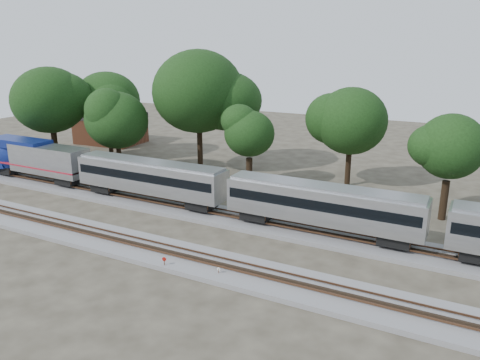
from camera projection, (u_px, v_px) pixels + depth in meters
The scene contains 15 objects.
ground at pixel (185, 238), 43.57m from camera, with size 160.00×160.00×0.00m, color #383328.
track_far at pixel (218, 215), 48.61m from camera, with size 160.00×5.00×0.73m.
track_near at pixel (159, 252), 40.11m from camera, with size 160.00×5.00×0.73m.
train at pixel (324, 204), 42.71m from camera, with size 95.06×3.28×4.84m.
switch_stand_red at pixel (164, 262), 37.24m from camera, with size 0.34×0.10×1.08m.
switch_stand_white at pixel (219, 271), 35.97m from camera, with size 0.28×0.05×0.88m.
switch_lever at pixel (219, 279), 35.65m from camera, with size 0.50×0.30×0.30m, color #512D19.
brick_building at pixel (110, 128), 84.34m from camera, with size 11.67×8.59×5.38m.
tree_0 at pixel (50, 100), 66.78m from camera, with size 9.76×9.76×13.76m.
tree_1 at pixel (107, 100), 72.34m from camera, with size 9.17×9.17×12.93m.
tree_2 at pixel (116, 120), 62.52m from camera, with size 7.64×7.64×10.77m.
tree_3 at pixel (199, 91), 63.97m from camera, with size 11.25×11.25×15.86m.
tree_4 at pixel (249, 134), 57.59m from camera, with size 6.82×6.82×9.61m.
tree_5 at pixel (351, 121), 57.22m from camera, with size 8.39×8.39×11.83m.
tree_6 at pixel (451, 147), 46.01m from camera, with size 7.77×7.77×10.95m.
Camera 1 is at (23.20, -33.34, 17.43)m, focal length 35.00 mm.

